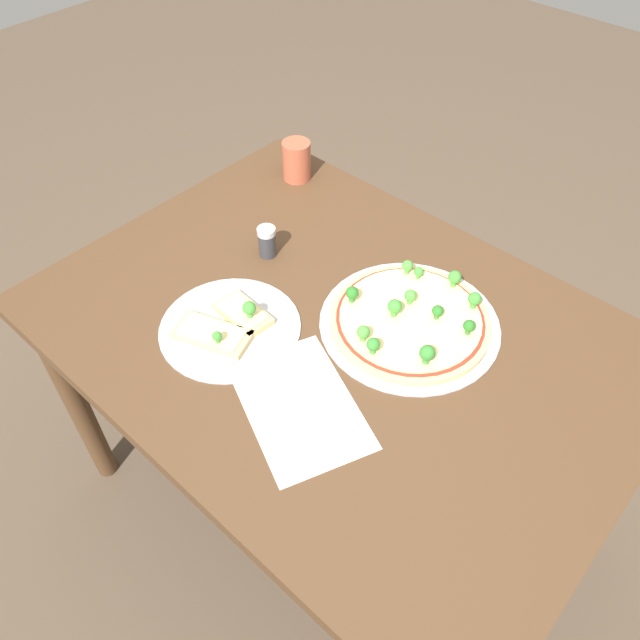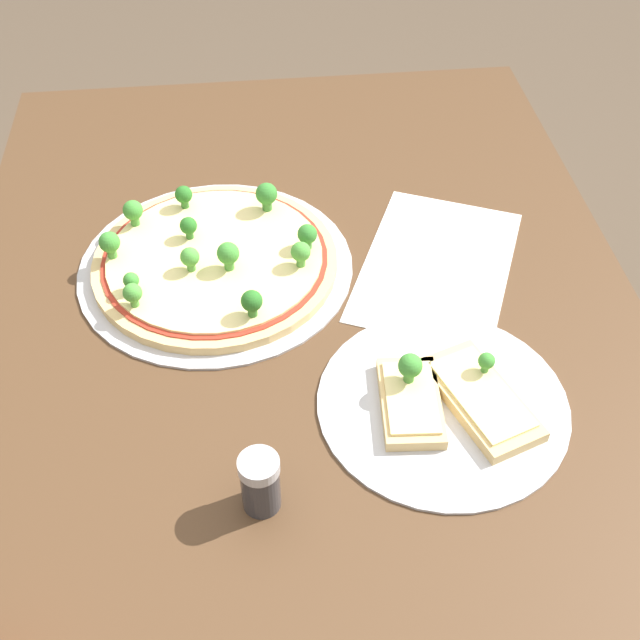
% 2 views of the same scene
% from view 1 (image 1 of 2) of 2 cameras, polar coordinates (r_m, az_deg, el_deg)
% --- Properties ---
extents(ground_plane, '(8.00, 8.00, 0.00)m').
position_cam_1_polar(ground_plane, '(1.99, 1.11, -15.63)').
color(ground_plane, brown).
extents(dining_table, '(1.29, 0.94, 0.76)m').
position_cam_1_polar(dining_table, '(1.43, 1.49, -3.18)').
color(dining_table, '#4C331E').
rests_on(dining_table, ground_plane).
extents(pizza_tray_whole, '(0.40, 0.40, 0.07)m').
position_cam_1_polar(pizza_tray_whole, '(1.37, 8.25, 0.02)').
color(pizza_tray_whole, '#B7B7BC').
rests_on(pizza_tray_whole, dining_table).
extents(pizza_tray_slice, '(0.31, 0.31, 0.07)m').
position_cam_1_polar(pizza_tray_slice, '(1.37, -8.39, -0.54)').
color(pizza_tray_slice, '#B7B7BC').
rests_on(pizza_tray_slice, dining_table).
extents(drinking_cup, '(0.08, 0.08, 0.11)m').
position_cam_1_polar(drinking_cup, '(1.77, -2.15, 14.37)').
color(drinking_cup, '#AD5138').
rests_on(drinking_cup, dining_table).
extents(condiment_shaker, '(0.05, 0.05, 0.08)m').
position_cam_1_polar(condiment_shaker, '(1.52, -4.86, 7.17)').
color(condiment_shaker, '#333338').
rests_on(condiment_shaker, dining_table).
extents(paper_menu, '(0.36, 0.31, 0.00)m').
position_cam_1_polar(paper_menu, '(1.23, -1.89, -7.79)').
color(paper_menu, white).
rests_on(paper_menu, dining_table).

